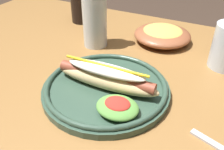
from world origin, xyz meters
TOP-DOWN VIEW (x-y plane):
  - dining_table at (0.00, 0.00)m, footprint 1.26×0.84m
  - hot_dog_plate at (0.08, -0.09)m, footprint 0.29×0.29m
  - soda_cup at (-0.20, 0.26)m, footprint 0.08×0.08m
  - glass_bottle at (-0.06, 0.11)m, footprint 0.07×0.07m
  - side_bowl at (0.11, 0.23)m, footprint 0.18×0.18m

SIDE VIEW (x-z plane):
  - dining_table at x=0.00m, z-range 0.27..1.01m
  - hot_dog_plate at x=0.08m, z-range 0.72..0.80m
  - side_bowl at x=0.11m, z-range 0.74..0.79m
  - soda_cup at x=-0.20m, z-range 0.74..0.85m
  - glass_bottle at x=-0.06m, z-range 0.71..0.97m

